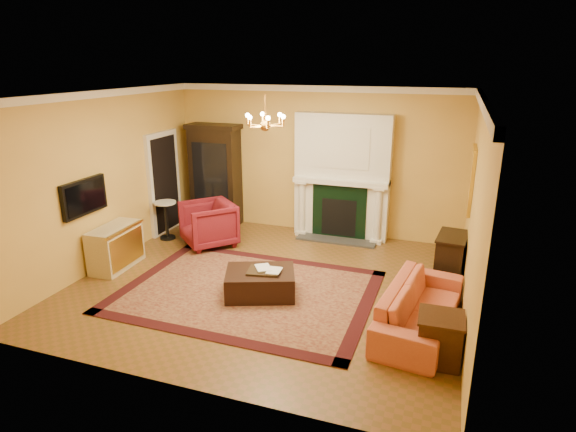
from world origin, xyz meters
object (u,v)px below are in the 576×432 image
at_px(console_table, 450,261).
at_px(pedestal_table, 166,217).
at_px(commode, 116,247).
at_px(end_table, 439,340).
at_px(wingback_armchair, 208,222).
at_px(leather_ottoman, 260,283).
at_px(china_cabinet, 216,177).
at_px(coral_sofa, 421,300).

bearing_deg(console_table, pedestal_table, -176.96).
relative_size(commode, end_table, 1.76).
relative_size(wingback_armchair, leather_ottoman, 0.92).
relative_size(china_cabinet, console_table, 2.61).
bearing_deg(end_table, wingback_armchair, 150.32).
height_order(wingback_armchair, leather_ottoman, wingback_armchair).
relative_size(coral_sofa, end_table, 3.69).
xyz_separation_m(console_table, leather_ottoman, (-2.73, -1.38, -0.19)).
bearing_deg(end_table, coral_sofa, 111.71).
height_order(console_table, leather_ottoman, console_table).
bearing_deg(end_table, pedestal_table, 154.64).
distance_m(pedestal_table, console_table, 5.47).
bearing_deg(wingback_armchair, coral_sofa, 18.88).
relative_size(coral_sofa, console_table, 2.64).
bearing_deg(wingback_armchair, pedestal_table, -139.35).
bearing_deg(china_cabinet, console_table, -16.54).
bearing_deg(coral_sofa, commode, 94.03).
height_order(commode, console_table, console_table).
bearing_deg(leather_ottoman, console_table, 5.99).
bearing_deg(console_table, coral_sofa, -96.02).
relative_size(china_cabinet, end_table, 3.66).
bearing_deg(commode, end_table, -13.46).
relative_size(coral_sofa, leather_ottoman, 2.03).
xyz_separation_m(china_cabinet, end_table, (4.90, -3.79, -0.76)).
xyz_separation_m(pedestal_table, console_table, (5.46, -0.30, -0.05)).
bearing_deg(pedestal_table, wingback_armchair, -1.98).
xyz_separation_m(china_cabinet, commode, (-0.55, -2.75, -0.67)).
distance_m(end_table, console_table, 2.27).
relative_size(wingback_armchair, pedestal_table, 1.22).
bearing_deg(wingback_armchair, leather_ottoman, -0.44).
bearing_deg(console_table, commode, -161.35).
distance_m(wingback_armchair, console_table, 4.50).
xyz_separation_m(wingback_armchair, leather_ottoman, (1.76, -1.65, -0.27)).
distance_m(pedestal_table, coral_sofa, 5.45).
height_order(pedestal_table, console_table, console_table).
height_order(china_cabinet, coral_sofa, china_cabinet).
bearing_deg(console_table, leather_ottoman, -147.00).
bearing_deg(coral_sofa, end_table, -150.45).
xyz_separation_m(wingback_armchair, end_table, (4.43, -2.53, -0.19)).
relative_size(console_table, leather_ottoman, 0.77).
height_order(china_cabinet, end_table, china_cabinet).
distance_m(coral_sofa, end_table, 0.76).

